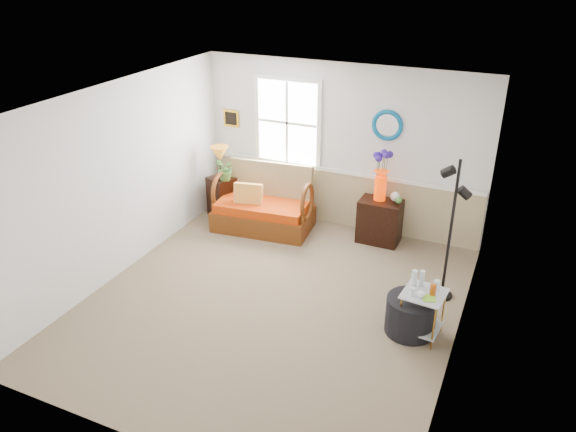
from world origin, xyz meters
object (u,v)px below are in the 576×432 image
at_px(lamp_stand, 223,197).
at_px(side_table, 422,314).
at_px(loveseat, 263,199).
at_px(cabinet, 380,221).
at_px(ottoman, 411,315).
at_px(floor_lamp, 450,232).

bearing_deg(lamp_stand, side_table, -26.80).
relative_size(loveseat, lamp_stand, 2.21).
height_order(loveseat, side_table, loveseat).
relative_size(cabinet, ottoman, 1.15).
bearing_deg(lamp_stand, cabinet, 3.95).
relative_size(loveseat, cabinet, 2.25).
bearing_deg(lamp_stand, ottoman, -27.28).
xyz_separation_m(side_table, ottoman, (-0.13, 0.03, -0.07)).
xyz_separation_m(lamp_stand, ottoman, (3.60, -1.85, -0.12)).
distance_m(loveseat, lamp_stand, 0.84).
bearing_deg(cabinet, loveseat, -169.76).
relative_size(loveseat, side_table, 2.60).
relative_size(cabinet, floor_lamp, 0.36).
height_order(cabinet, ottoman, cabinet).
xyz_separation_m(cabinet, side_table, (1.08, -2.06, -0.05)).
xyz_separation_m(loveseat, ottoman, (2.78, -1.72, -0.27)).
relative_size(lamp_stand, floor_lamp, 0.37).
xyz_separation_m(lamp_stand, side_table, (3.72, -1.88, -0.05)).
bearing_deg(side_table, floor_lamp, 84.58).
xyz_separation_m(cabinet, floor_lamp, (1.17, -1.13, 0.60)).
bearing_deg(ottoman, lamp_stand, 152.72).
bearing_deg(lamp_stand, floor_lamp, -13.96).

